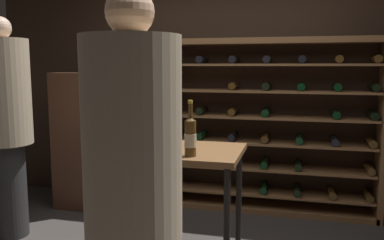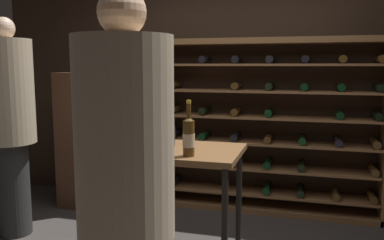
# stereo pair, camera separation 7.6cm
# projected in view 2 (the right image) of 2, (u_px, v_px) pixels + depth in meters

# --- Properties ---
(back_wall) EXTENTS (5.74, 0.10, 2.98)m
(back_wall) POSITION_uv_depth(u_px,v_px,m) (239.00, 71.00, 4.45)
(back_wall) COLOR #332319
(back_wall) RESTS_ON ground
(wine_rack) EXTENTS (2.32, 0.32, 1.83)m
(wine_rack) POSITION_uv_depth(u_px,v_px,m) (270.00, 127.00, 4.23)
(wine_rack) COLOR brown
(wine_rack) RESTS_ON ground
(tasting_table) EXTENTS (1.04, 0.67, 0.96)m
(tasting_table) POSITION_uv_depth(u_px,v_px,m) (169.00, 164.00, 2.94)
(tasting_table) COLOR brown
(tasting_table) RESTS_ON ground
(person_guest_khaki) EXTENTS (0.43, 0.43, 1.87)m
(person_guest_khaki) POSITION_uv_depth(u_px,v_px,m) (126.00, 185.00, 1.76)
(person_guest_khaki) COLOR #2F2F2F
(person_guest_khaki) RESTS_ON ground
(person_bystander_dark_jacket) EXTENTS (0.46, 0.46, 1.97)m
(person_bystander_dark_jacket) POSITION_uv_depth(u_px,v_px,m) (9.00, 117.00, 3.63)
(person_bystander_dark_jacket) COLOR #282828
(person_bystander_dark_jacket) RESTS_ON ground
(display_cabinet) EXTENTS (0.44, 0.36, 1.48)m
(display_cabinet) POSITION_uv_depth(u_px,v_px,m) (81.00, 140.00, 4.45)
(display_cabinet) COLOR #4C2D1E
(display_cabinet) RESTS_ON ground
(wine_bottle_red_label) EXTENTS (0.09, 0.09, 0.34)m
(wine_bottle_red_label) POSITION_uv_depth(u_px,v_px,m) (169.00, 129.00, 3.00)
(wine_bottle_red_label) COLOR black
(wine_bottle_red_label) RESTS_ON tasting_table
(wine_bottle_gold_foil) EXTENTS (0.08, 0.08, 0.35)m
(wine_bottle_gold_foil) POSITION_uv_depth(u_px,v_px,m) (145.00, 133.00, 2.86)
(wine_bottle_gold_foil) COLOR black
(wine_bottle_gold_foil) RESTS_ON tasting_table
(wine_bottle_black_capsule) EXTENTS (0.08, 0.08, 0.37)m
(wine_bottle_black_capsule) POSITION_uv_depth(u_px,v_px,m) (189.00, 136.00, 2.65)
(wine_bottle_black_capsule) COLOR #4C3314
(wine_bottle_black_capsule) RESTS_ON tasting_table
(wine_glass_stemmed_center) EXTENTS (0.08, 0.08, 0.14)m
(wine_glass_stemmed_center) POSITION_uv_depth(u_px,v_px,m) (120.00, 134.00, 2.92)
(wine_glass_stemmed_center) COLOR silver
(wine_glass_stemmed_center) RESTS_ON tasting_table
(wine_glass_stemmed_left) EXTENTS (0.08, 0.08, 0.15)m
(wine_glass_stemmed_left) POSITION_uv_depth(u_px,v_px,m) (123.00, 137.00, 2.73)
(wine_glass_stemmed_left) COLOR silver
(wine_glass_stemmed_left) RESTS_ON tasting_table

